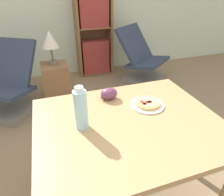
{
  "coord_description": "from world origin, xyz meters",
  "views": [
    {
      "loc": [
        -0.51,
        -0.98,
        1.5
      ],
      "look_at": [
        -0.14,
        0.12,
        0.81
      ],
      "focal_mm": 32.0,
      "sensor_mm": 36.0,
      "label": 1
    }
  ],
  "objects_px": {
    "side_table": "(57,84)",
    "bookshelf": "(94,31)",
    "drink_bottle": "(81,109)",
    "table_lamp": "(50,41)",
    "lounge_chair_near": "(7,92)",
    "grape_bunch": "(109,94)",
    "lounge_chair_far": "(142,65)",
    "pizza_on_plate": "(147,104)"
  },
  "relations": [
    {
      "from": "side_table",
      "to": "bookshelf",
      "type": "bearing_deg",
      "value": 48.05
    },
    {
      "from": "drink_bottle",
      "to": "table_lamp",
      "type": "height_order",
      "value": "drink_bottle"
    },
    {
      "from": "lounge_chair_near",
      "to": "table_lamp",
      "type": "xyz_separation_m",
      "value": [
        0.61,
        0.04,
        0.58
      ]
    },
    {
      "from": "grape_bunch",
      "to": "lounge_chair_near",
      "type": "xyz_separation_m",
      "value": [
        -0.93,
        1.33,
        -0.51
      ]
    },
    {
      "from": "table_lamp",
      "to": "lounge_chair_far",
      "type": "bearing_deg",
      "value": 10.37
    },
    {
      "from": "bookshelf",
      "to": "table_lamp",
      "type": "distance_m",
      "value": 1.14
    },
    {
      "from": "bookshelf",
      "to": "lounge_chair_near",
      "type": "bearing_deg",
      "value": -147.05
    },
    {
      "from": "pizza_on_plate",
      "to": "lounge_chair_near",
      "type": "xyz_separation_m",
      "value": [
        -1.15,
        1.5,
        -0.48
      ]
    },
    {
      "from": "grape_bunch",
      "to": "bookshelf",
      "type": "height_order",
      "value": "bookshelf"
    },
    {
      "from": "pizza_on_plate",
      "to": "grape_bunch",
      "type": "bearing_deg",
      "value": 142.21
    },
    {
      "from": "lounge_chair_near",
      "to": "table_lamp",
      "type": "bearing_deg",
      "value": 35.39
    },
    {
      "from": "grape_bunch",
      "to": "lounge_chair_far",
      "type": "distance_m",
      "value": 2.04
    },
    {
      "from": "table_lamp",
      "to": "lounge_chair_near",
      "type": "bearing_deg",
      "value": -175.94
    },
    {
      "from": "pizza_on_plate",
      "to": "grape_bunch",
      "type": "height_order",
      "value": "grape_bunch"
    },
    {
      "from": "drink_bottle",
      "to": "bookshelf",
      "type": "bearing_deg",
      "value": 74.38
    },
    {
      "from": "grape_bunch",
      "to": "table_lamp",
      "type": "height_order",
      "value": "table_lamp"
    },
    {
      "from": "table_lamp",
      "to": "grape_bunch",
      "type": "bearing_deg",
      "value": -77.08
    },
    {
      "from": "pizza_on_plate",
      "to": "lounge_chair_near",
      "type": "height_order",
      "value": "lounge_chair_near"
    },
    {
      "from": "grape_bunch",
      "to": "table_lamp",
      "type": "bearing_deg",
      "value": 102.92
    },
    {
      "from": "drink_bottle",
      "to": "lounge_chair_near",
      "type": "relative_size",
      "value": 0.27
    },
    {
      "from": "side_table",
      "to": "table_lamp",
      "type": "xyz_separation_m",
      "value": [
        -0.0,
        0.0,
        0.58
      ]
    },
    {
      "from": "pizza_on_plate",
      "to": "side_table",
      "type": "relative_size",
      "value": 0.41
    },
    {
      "from": "lounge_chair_near",
      "to": "lounge_chair_far",
      "type": "bearing_deg",
      "value": 39.82
    },
    {
      "from": "grape_bunch",
      "to": "lounge_chair_far",
      "type": "height_order",
      "value": "lounge_chair_far"
    },
    {
      "from": "lounge_chair_near",
      "to": "bookshelf",
      "type": "relative_size",
      "value": 0.6
    },
    {
      "from": "drink_bottle",
      "to": "lounge_chair_far",
      "type": "xyz_separation_m",
      "value": [
        1.36,
        1.9,
        -0.59
      ]
    },
    {
      "from": "pizza_on_plate",
      "to": "table_lamp",
      "type": "distance_m",
      "value": 1.64
    },
    {
      "from": "side_table",
      "to": "table_lamp",
      "type": "bearing_deg",
      "value": 180.0
    },
    {
      "from": "grape_bunch",
      "to": "table_lamp",
      "type": "distance_m",
      "value": 1.41
    },
    {
      "from": "lounge_chair_far",
      "to": "bookshelf",
      "type": "relative_size",
      "value": 0.6
    },
    {
      "from": "grape_bunch",
      "to": "lounge_chair_near",
      "type": "height_order",
      "value": "lounge_chair_near"
    },
    {
      "from": "side_table",
      "to": "table_lamp",
      "type": "height_order",
      "value": "table_lamp"
    },
    {
      "from": "pizza_on_plate",
      "to": "lounge_chair_far",
      "type": "bearing_deg",
      "value": 63.85
    },
    {
      "from": "lounge_chair_far",
      "to": "table_lamp",
      "type": "height_order",
      "value": "table_lamp"
    },
    {
      "from": "table_lamp",
      "to": "pizza_on_plate",
      "type": "bearing_deg",
      "value": -70.83
    },
    {
      "from": "grape_bunch",
      "to": "lounge_chair_near",
      "type": "bearing_deg",
      "value": 124.88
    },
    {
      "from": "pizza_on_plate",
      "to": "side_table",
      "type": "distance_m",
      "value": 1.71
    },
    {
      "from": "grape_bunch",
      "to": "side_table",
      "type": "xyz_separation_m",
      "value": [
        -0.32,
        1.37,
        -0.52
      ]
    },
    {
      "from": "pizza_on_plate",
      "to": "drink_bottle",
      "type": "xyz_separation_m",
      "value": [
        -0.47,
        -0.09,
        0.11
      ]
    },
    {
      "from": "lounge_chair_near",
      "to": "bookshelf",
      "type": "bearing_deg",
      "value": 64.28
    },
    {
      "from": "grape_bunch",
      "to": "side_table",
      "type": "distance_m",
      "value": 1.5
    },
    {
      "from": "pizza_on_plate",
      "to": "lounge_chair_far",
      "type": "relative_size",
      "value": 0.23
    }
  ]
}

